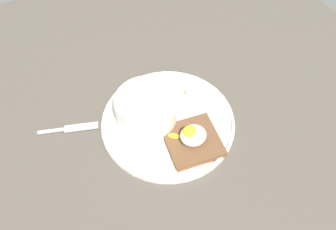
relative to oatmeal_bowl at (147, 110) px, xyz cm
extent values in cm
cube|color=#4B443C|center=(-3.75, 2.13, -5.51)|extent=(120.00, 120.00, 2.00)
cylinder|color=silver|center=(-3.75, 2.13, -4.01)|extent=(28.18, 28.18, 1.00)
torus|color=silver|center=(-3.75, 2.13, -3.21)|extent=(27.98, 27.98, 0.60)
cylinder|color=white|center=(0.00, 0.00, -0.11)|extent=(12.44, 12.44, 6.80)
torus|color=white|center=(0.00, 0.00, 3.30)|extent=(12.64, 12.64, 0.60)
cylinder|color=#B26879|center=(0.00, 0.00, -0.69)|extent=(11.04, 11.04, 5.23)
ellipsoid|color=#B26879|center=(0.00, 0.00, 1.72)|extent=(10.49, 10.49, 1.20)
ellipsoid|color=#C8C08B|center=(2.90, -0.19, 2.03)|extent=(1.14, 1.55, 0.60)
ellipsoid|color=#8B644F|center=(-1.21, -0.99, 2.06)|extent=(1.82, 1.46, 0.68)
ellipsoid|color=tan|center=(1.42, -0.34, 1.98)|extent=(1.42, 1.32, 0.51)
ellipsoid|color=#A77E51|center=(-0.57, -0.19, 2.14)|extent=(2.22, 2.29, 0.83)
ellipsoid|color=#C4B18C|center=(0.56, -0.86, 2.07)|extent=(1.91, 1.66, 0.69)
cube|color=brown|center=(-5.55, 9.38, -2.09)|extent=(11.73, 11.73, 0.30)
cube|color=brown|center=(-5.55, 9.38, -2.75)|extent=(11.50, 11.50, 1.52)
ellipsoid|color=white|center=(-5.55, 9.38, -0.53)|extent=(5.23, 4.76, 2.93)
sphere|color=yellow|center=(-4.96, 8.93, 0.32)|extent=(2.78, 2.78, 2.78)
ellipsoid|color=yellow|center=(-2.53, 7.07, -1.79)|extent=(2.62, 2.40, 0.36)
cylinder|color=#F5E7B5|center=(-8.72, -0.91, -2.96)|extent=(3.90, 3.87, 1.15)
cylinder|color=#BFB48D|center=(-8.72, -0.91, -2.44)|extent=(0.70, 0.70, 0.14)
cylinder|color=#F4E4BE|center=(-8.87, -3.64, -2.85)|extent=(3.66, 3.77, 1.57)
cylinder|color=#BEB294|center=(-8.87, -3.64, -2.33)|extent=(0.66, 0.67, 0.22)
cylinder|color=#F5E6BC|center=(-11.44, -1.47, -2.79)|extent=(3.87, 3.90, 1.62)
cylinder|color=#BFB392|center=(-11.44, -1.47, -2.17)|extent=(0.69, 0.69, 0.19)
cylinder|color=silver|center=(17.31, -6.43, -4.11)|extent=(8.75, 3.54, 0.80)
cube|color=silver|center=(13.05, -5.04, -4.11)|extent=(7.15, 3.70, 0.30)
camera|label=1|loc=(14.47, 37.83, 52.76)|focal=35.00mm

